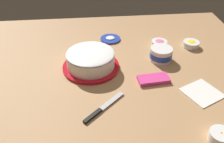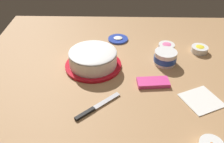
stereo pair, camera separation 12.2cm
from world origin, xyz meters
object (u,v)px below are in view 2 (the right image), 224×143
Objects in this scene: sprinkle_bowl_pink at (167,46)px; paper_napkin at (201,100)px; spreading_knife at (94,108)px; candy_box_lower at (153,82)px; frosted_cake at (93,59)px; sprinkle_bowl_yellow at (200,49)px; frosting_tub at (165,57)px; frosting_tub_lid at (118,39)px.

sprinkle_bowl_pink is 0.44m from paper_napkin.
candy_box_lower is at bearing 33.78° from spreading_knife.
frosted_cake reaches higher than candy_box_lower.
spreading_knife is at bearing -84.55° from frosted_cake.
sprinkle_bowl_yellow reaches higher than spreading_knife.
candy_box_lower is (-0.08, -0.18, -0.03)m from frosting_tub.
spreading_knife is (-0.35, -0.36, -0.03)m from frosting_tub.
sprinkle_bowl_yellow reaches higher than frosting_tub_lid.
paper_napkin is at bearing -78.44° from sprinkle_bowl_pink.
frosting_tub reaches higher than paper_napkin.
sprinkle_bowl_yellow is at bearing 77.22° from paper_napkin.
frosting_tub is at bearing 6.23° from frosted_cake.
frosting_tub_lid is 1.31× the size of sprinkle_bowl_yellow.
frosting_tub is at bearing 45.83° from spreading_knife.
sprinkle_bowl_pink is at bearing 171.41° from sprinkle_bowl_yellow.
frosting_tub_lid is (-0.25, 0.25, -0.03)m from frosting_tub.
spreading_knife is 0.63m from sprinkle_bowl_pink.
frosting_tub_lid is 0.46m from candy_box_lower.
frosting_tub is 0.79× the size of candy_box_lower.
sprinkle_bowl_pink is (0.28, -0.10, 0.01)m from frosting_tub_lid.
frosting_tub_lid is 0.81× the size of candy_box_lower.
candy_box_lower is 1.00× the size of paper_napkin.
sprinkle_bowl_pink is 0.61× the size of candy_box_lower.
sprinkle_bowl_pink is at bearing 65.73° from candy_box_lower.
frosting_tub_lid is at bearing 106.11° from candy_box_lower.
frosted_cake is 0.32m from spreading_knife.
candy_box_lower is at bearing 150.80° from paper_napkin.
candy_box_lower is (-0.11, -0.32, -0.01)m from sprinkle_bowl_pink.
paper_napkin is (0.46, 0.07, -0.00)m from spreading_knife.
sprinkle_bowl_yellow reaches higher than sprinkle_bowl_pink.
sprinkle_bowl_yellow is (0.59, 0.16, -0.03)m from frosted_cake.
sprinkle_bowl_pink reaches higher than frosting_tub_lid.
frosting_tub reaches higher than spreading_knife.
candy_box_lower is 0.23m from paper_napkin.
frosting_tub_lid reaches higher than paper_napkin.
frosting_tub_lid is at bearing 124.32° from paper_napkin.
candy_box_lower reaches higher than spreading_knife.
frosting_tub_lid is 0.61m from spreading_knife.
candy_box_lower is (0.26, 0.18, 0.00)m from spreading_knife.
spreading_knife is at bearing -126.89° from sprinkle_bowl_pink.
spreading_knife is 0.73m from sprinkle_bowl_yellow.
paper_napkin is at bearing 8.00° from spreading_knife.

